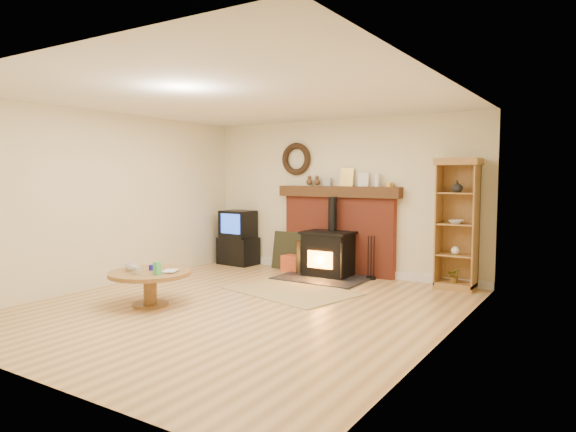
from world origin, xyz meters
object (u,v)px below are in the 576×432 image
Objects in this scene: wood_stove at (327,255)px; curio_cabinet at (457,224)px; tv_unit at (238,239)px; coffee_table at (150,278)px.

curio_cabinet is at bearing 7.96° from wood_stove.
curio_cabinet is (3.98, 0.09, 0.47)m from tv_unit.
coffee_table is at bearing -134.50° from curio_cabinet.
curio_cabinet is at bearing 45.50° from coffee_table.
tv_unit is 3.16m from coffee_table.
tv_unit is 4.01m from curio_cabinet.
tv_unit is at bearing -178.76° from curio_cabinet.
coffee_table is (-1.06, -2.83, -0.01)m from wood_stove.
curio_cabinet is 1.84× the size of coffee_table.
tv_unit is 0.97× the size of coffee_table.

